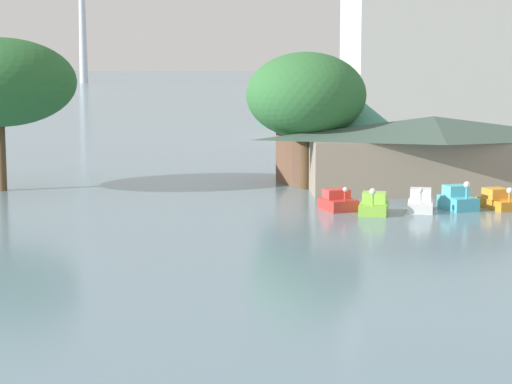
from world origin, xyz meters
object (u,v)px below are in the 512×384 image
object	(u,v)px
green_roof_pavilion	(324,117)
background_building_block	(467,27)
pedal_boat_red	(338,202)
shoreline_tree_mid	(306,96)
pedal_boat_lime	(374,205)
pedal_boat_cyan	(458,200)
pedal_boat_orange	(498,200)
boathouse	(433,153)
pedal_boat_white	(420,202)

from	to	relation	value
green_roof_pavilion	background_building_block	distance (m)	46.32
pedal_boat_red	shoreline_tree_mid	world-z (taller)	shoreline_tree_mid
pedal_boat_lime	pedal_boat_cyan	xyz separation A→B (m)	(5.30, 1.43, 0.09)
pedal_boat_orange	boathouse	bearing A→B (deg)	-173.53
pedal_boat_red	boathouse	size ratio (longest dim) A/B	0.15
pedal_boat_orange	green_roof_pavilion	xyz separation A→B (m)	(-9.24, 13.06, 4.32)
pedal_boat_red	pedal_boat_orange	world-z (taller)	pedal_boat_red
pedal_boat_white	boathouse	size ratio (longest dim) A/B	0.16
pedal_boat_cyan	boathouse	distance (m)	7.27
pedal_boat_white	green_roof_pavilion	world-z (taller)	green_roof_pavilion
pedal_boat_red	shoreline_tree_mid	xyz separation A→B (m)	(-1.13, 9.37, 6.01)
boathouse	green_roof_pavilion	distance (m)	9.49
pedal_boat_lime	pedal_boat_orange	bearing A→B (deg)	115.83
pedal_boat_lime	pedal_boat_white	distance (m)	3.02
boathouse	shoreline_tree_mid	distance (m)	9.48
background_building_block	green_roof_pavilion	bearing A→B (deg)	-117.51
pedal_boat_red	green_roof_pavilion	xyz separation A→B (m)	(0.54, 13.35, 4.30)
boathouse	shoreline_tree_mid	bearing A→B (deg)	163.78
background_building_block	pedal_boat_cyan	bearing A→B (deg)	-104.95
pedal_boat_lime	background_building_block	bearing A→B (deg)	173.78
boathouse	background_building_block	bearing A→B (deg)	72.93
pedal_boat_lime	boathouse	distance (m)	10.15
pedal_boat_white	shoreline_tree_mid	xyz separation A→B (m)	(-5.98, 10.00, 5.98)
pedal_boat_white	pedal_boat_orange	distance (m)	5.02
pedal_boat_red	pedal_boat_white	world-z (taller)	pedal_boat_white
pedal_boat_lime	boathouse	size ratio (longest dim) A/B	0.16
pedal_boat_red	pedal_boat_white	distance (m)	4.89
shoreline_tree_mid	green_roof_pavilion	bearing A→B (deg)	67.28
pedal_boat_lime	boathouse	bearing A→B (deg)	161.15
pedal_boat_red	pedal_boat_orange	distance (m)	9.78
background_building_block	shoreline_tree_mid	bearing A→B (deg)	-117.10
green_roof_pavilion	boathouse	bearing A→B (deg)	-43.84
pedal_boat_white	green_roof_pavilion	size ratio (longest dim) A/B	0.28
green_roof_pavilion	background_building_block	world-z (taller)	background_building_block
pedal_boat_white	green_roof_pavilion	xyz separation A→B (m)	(-4.31, 13.99, 4.27)
pedal_boat_cyan	pedal_boat_red	bearing A→B (deg)	-105.36
pedal_boat_red	pedal_boat_lime	distance (m)	2.41
pedal_boat_cyan	boathouse	bearing A→B (deg)	164.81
pedal_boat_cyan	pedal_boat_lime	bearing A→B (deg)	-90.19
green_roof_pavilion	shoreline_tree_mid	world-z (taller)	shoreline_tree_mid
pedal_boat_red	pedal_boat_lime	xyz separation A→B (m)	(1.94, -1.44, 0.01)
pedal_boat_red	shoreline_tree_mid	distance (m)	11.19
shoreline_tree_mid	pedal_boat_red	bearing A→B (deg)	-83.13
shoreline_tree_mid	background_building_block	size ratio (longest dim) A/B	0.34
pedal_boat_red	pedal_boat_cyan	bearing A→B (deg)	70.96
pedal_boat_lime	green_roof_pavilion	size ratio (longest dim) A/B	0.28
pedal_boat_orange	shoreline_tree_mid	bearing A→B (deg)	-144.36
pedal_boat_orange	background_building_block	xyz separation A→B (m)	(11.82, 53.50, 12.44)
pedal_boat_lime	shoreline_tree_mid	distance (m)	12.74
green_roof_pavilion	background_building_block	xyz separation A→B (m)	(21.06, 40.44, 8.13)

